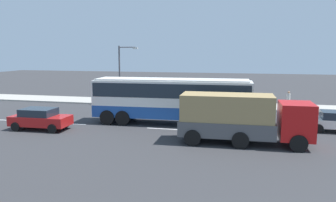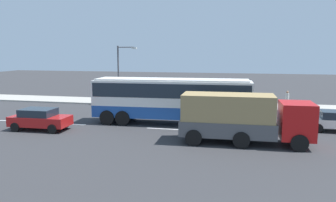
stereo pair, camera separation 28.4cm
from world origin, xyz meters
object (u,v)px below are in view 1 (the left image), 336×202
(coach_bus, at_px, (171,96))
(car_red_compact, at_px, (40,118))
(street_lamp, at_px, (122,70))
(pedestrian_near_curb, at_px, (288,99))
(cargo_truck, at_px, (242,117))
(pedestrian_at_crossing, at_px, (227,98))

(coach_bus, bearing_deg, car_red_compact, -158.05)
(coach_bus, bearing_deg, street_lamp, 129.41)
(pedestrian_near_curb, bearing_deg, coach_bus, -86.49)
(cargo_truck, distance_m, car_red_compact, 13.81)
(car_red_compact, height_order, pedestrian_at_crossing, pedestrian_at_crossing)
(coach_bus, xyz_separation_m, pedestrian_near_curb, (9.31, 8.29, -1.03))
(coach_bus, bearing_deg, cargo_truck, -41.45)
(coach_bus, distance_m, car_red_compact, 9.48)
(coach_bus, height_order, cargo_truck, coach_bus)
(coach_bus, xyz_separation_m, pedestrian_at_crossing, (3.70, 7.66, -1.06))
(cargo_truck, bearing_deg, pedestrian_near_curb, 70.66)
(coach_bus, relative_size, street_lamp, 2.02)
(car_red_compact, height_order, pedestrian_near_curb, pedestrian_near_curb)
(cargo_truck, relative_size, pedestrian_near_curb, 4.68)
(pedestrian_at_crossing, bearing_deg, cargo_truck, -46.59)
(car_red_compact, xyz_separation_m, pedestrian_near_curb, (17.87, 12.15, 0.30))
(coach_bus, relative_size, cargo_truck, 1.54)
(cargo_truck, distance_m, pedestrian_at_crossing, 12.02)
(coach_bus, distance_m, street_lamp, 10.48)
(pedestrian_at_crossing, distance_m, street_lamp, 10.91)
(cargo_truck, height_order, pedestrian_near_curb, cargo_truck)
(cargo_truck, bearing_deg, street_lamp, 133.99)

